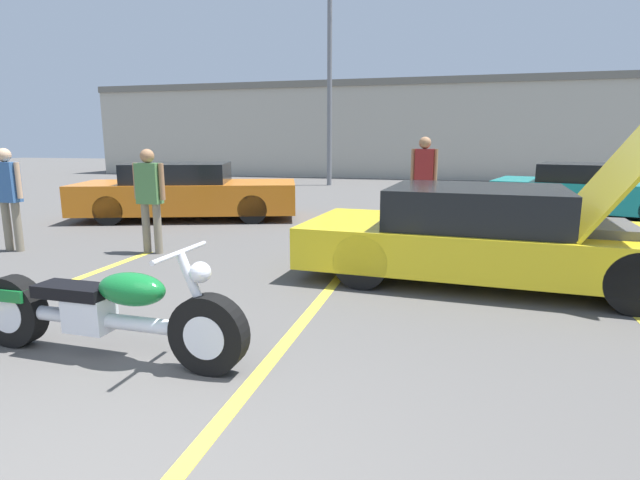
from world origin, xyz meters
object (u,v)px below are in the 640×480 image
at_px(parked_car_left_row, 187,192).
at_px(spectator_midground, 150,193).
at_px(show_car_hood_open, 491,235).
at_px(spectator_by_show_car, 424,174).
at_px(light_pole, 332,69).
at_px(parked_car_right_row, 589,191).
at_px(motorcycle, 104,313).
at_px(spectator_near_motorcycle, 8,191).

relative_size(parked_car_left_row, spectator_midground, 3.18).
bearing_deg(parked_car_left_row, show_car_hood_open, -48.53).
bearing_deg(spectator_midground, spectator_by_show_car, 41.72).
bearing_deg(light_pole, parked_car_right_row, -40.65).
relative_size(parked_car_left_row, parked_car_right_row, 1.14).
xyz_separation_m(parked_car_left_row, spectator_midground, (1.25, -3.31, 0.36)).
distance_m(light_pole, spectator_by_show_car, 10.21).
distance_m(light_pole, show_car_hood_open, 14.07).
relative_size(motorcycle, show_car_hood_open, 0.52).
height_order(motorcycle, spectator_near_motorcycle, spectator_near_motorcycle).
height_order(motorcycle, parked_car_right_row, parked_car_right_row).
bearing_deg(motorcycle, parked_car_left_row, 116.06).
xyz_separation_m(motorcycle, parked_car_left_row, (-3.06, 6.77, 0.21)).
bearing_deg(spectator_near_motorcycle, light_pole, 80.42).
bearing_deg(light_pole, show_car_hood_open, -68.27).
bearing_deg(spectator_by_show_car, motorcycle, -106.79).
xyz_separation_m(motorcycle, show_car_hood_open, (3.13, 3.17, 0.19)).
height_order(light_pole, spectator_by_show_car, light_pole).
bearing_deg(spectator_near_motorcycle, spectator_midground, 10.57).
distance_m(light_pole, motorcycle, 16.36).
distance_m(spectator_near_motorcycle, spectator_midground, 2.26).
relative_size(parked_car_left_row, spectator_by_show_car, 2.83).
height_order(motorcycle, spectator_midground, spectator_midground).
distance_m(motorcycle, spectator_midground, 3.95).
relative_size(motorcycle, spectator_near_motorcycle, 1.53).
bearing_deg(spectator_near_motorcycle, parked_car_right_row, 32.66).
distance_m(parked_car_left_row, spectator_near_motorcycle, 3.86).
height_order(motorcycle, show_car_hood_open, show_car_hood_open).
xyz_separation_m(parked_car_left_row, spectator_by_show_car, (5.16, 0.18, 0.49)).
relative_size(light_pole, parked_car_right_row, 1.78).
distance_m(motorcycle, show_car_hood_open, 4.46).
relative_size(show_car_hood_open, spectator_midground, 2.94).
xyz_separation_m(motorcycle, spectator_midground, (-1.81, 3.46, 0.56)).
bearing_deg(spectator_by_show_car, parked_car_left_row, -178.00).
bearing_deg(show_car_hood_open, spectator_near_motorcycle, -174.86).
xyz_separation_m(light_pole, spectator_by_show_car, (3.98, -8.82, -3.27)).
relative_size(show_car_hood_open, parked_car_right_row, 1.06).
distance_m(show_car_hood_open, parked_car_right_row, 6.61).
bearing_deg(parked_car_right_row, spectator_midground, -126.21).
distance_m(parked_car_left_row, spectator_by_show_car, 5.19).
distance_m(motorcycle, parked_car_right_row, 10.87).
xyz_separation_m(show_car_hood_open, spectator_by_show_car, (-1.03, 3.77, 0.50)).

